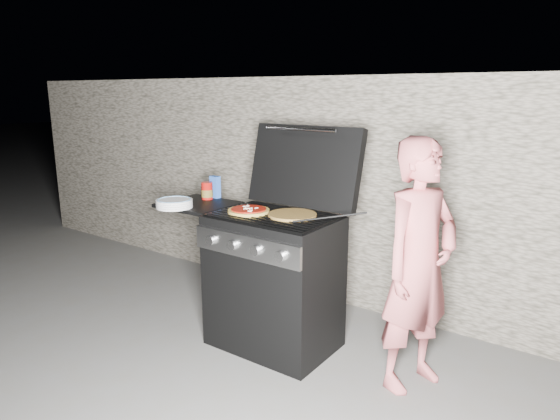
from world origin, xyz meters
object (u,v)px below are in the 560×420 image
Objects in this scene: sauce_jar at (207,191)px; person at (419,266)px; gas_grill at (245,273)px; pizza_topped at (249,210)px.

sauce_jar is 1.66m from person.
gas_grill is 0.70m from sauce_jar.
sauce_jar is (-0.46, 0.13, 0.51)m from gas_grill.
person reaches higher than gas_grill.
sauce_jar reaches higher than pizza_topped.
sauce_jar is (-0.54, 0.17, 0.04)m from pizza_topped.
gas_grill is at bearing -16.01° from sauce_jar.
gas_grill is 0.92× the size of person.
sauce_jar is at bearing 109.85° from person.
sauce_jar reaches higher than gas_grill.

